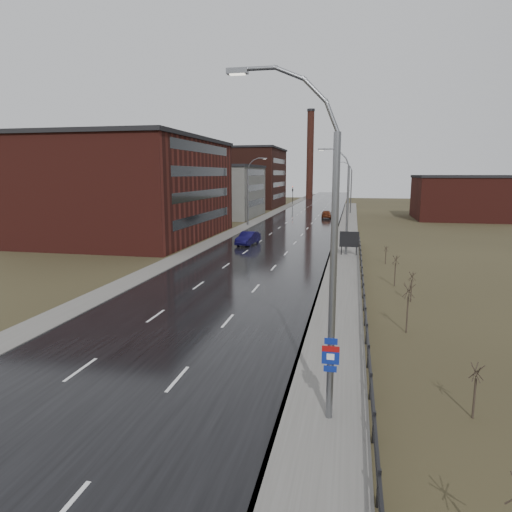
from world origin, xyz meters
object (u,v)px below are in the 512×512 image
at_px(car_near, 248,239).
at_px(streetlight_main, 324,254).
at_px(car_far, 326,214).
at_px(billboard, 349,240).

bearing_deg(car_near, streetlight_main, -65.64).
xyz_separation_m(streetlight_main, car_far, (-4.24, 76.24, -5.25)).
bearing_deg(streetlight_main, car_near, 106.55).
distance_m(billboard, car_far, 42.87).
xyz_separation_m(car_near, car_far, (7.45, 36.87, 0.01)).
height_order(billboard, car_far, billboard).
bearing_deg(streetlight_main, billboard, 88.93).
bearing_deg(car_near, car_far, 86.38).
distance_m(streetlight_main, car_far, 76.53).
xyz_separation_m(streetlight_main, car_near, (-11.70, 39.37, -5.26)).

